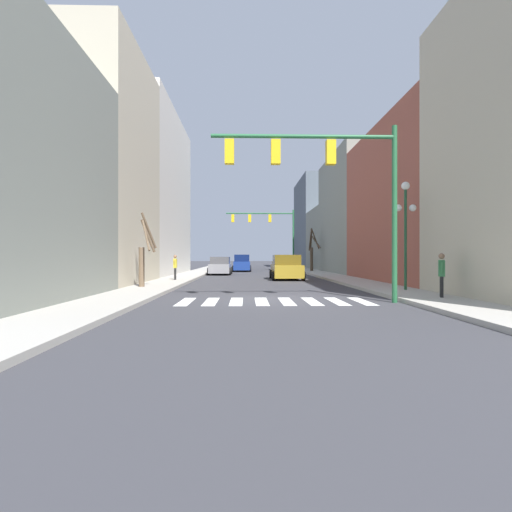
{
  "coord_description": "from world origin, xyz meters",
  "views": [
    {
      "loc": [
        -1.0,
        -14.94,
        1.62
      ],
      "look_at": [
        -0.03,
        24.31,
        1.64
      ],
      "focal_mm": 28.0,
      "sensor_mm": 36.0,
      "label": 1
    }
  ],
  "objects_px": {
    "street_lamp_right_corner": "(405,214)",
    "street_tree_right_mid": "(144,256)",
    "car_driving_away_lane": "(281,263)",
    "street_tree_left_far": "(312,250)",
    "car_parked_left_far": "(220,266)",
    "traffic_signal_far": "(269,225)",
    "pedestrian_on_right_sidewalk": "(442,271)",
    "car_driving_toward_lane": "(286,268)",
    "pedestrian_waiting_at_curb": "(175,265)",
    "car_parked_left_near": "(242,264)",
    "traffic_signal_near": "(326,171)"
  },
  "relations": [
    {
      "from": "street_lamp_right_corner",
      "to": "street_tree_right_mid",
      "type": "relative_size",
      "value": 1.31
    },
    {
      "from": "car_driving_away_lane",
      "to": "street_tree_left_far",
      "type": "bearing_deg",
      "value": -160.38
    },
    {
      "from": "car_driving_away_lane",
      "to": "car_parked_left_far",
      "type": "bearing_deg",
      "value": 151.64
    },
    {
      "from": "traffic_signal_far",
      "to": "car_parked_left_far",
      "type": "height_order",
      "value": "traffic_signal_far"
    },
    {
      "from": "pedestrian_on_right_sidewalk",
      "to": "street_lamp_right_corner",
      "type": "bearing_deg",
      "value": -156.27
    },
    {
      "from": "car_driving_toward_lane",
      "to": "pedestrian_waiting_at_curb",
      "type": "distance_m",
      "value": 7.69
    },
    {
      "from": "street_lamp_right_corner",
      "to": "car_parked_left_near",
      "type": "distance_m",
      "value": 26.74
    },
    {
      "from": "pedestrian_on_right_sidewalk",
      "to": "street_tree_left_far",
      "type": "bearing_deg",
      "value": -156.39
    },
    {
      "from": "car_parked_left_far",
      "to": "street_tree_left_far",
      "type": "bearing_deg",
      "value": -60.77
    },
    {
      "from": "car_driving_toward_lane",
      "to": "traffic_signal_near",
      "type": "bearing_deg",
      "value": 179.94
    },
    {
      "from": "pedestrian_waiting_at_curb",
      "to": "street_lamp_right_corner",
      "type": "bearing_deg",
      "value": -128.04
    },
    {
      "from": "car_driving_away_lane",
      "to": "street_tree_right_mid",
      "type": "relative_size",
      "value": 1.25
    },
    {
      "from": "traffic_signal_far",
      "to": "car_driving_away_lane",
      "type": "bearing_deg",
      "value": 65.53
    },
    {
      "from": "pedestrian_on_right_sidewalk",
      "to": "pedestrian_waiting_at_curb",
      "type": "distance_m",
      "value": 15.81
    },
    {
      "from": "car_driving_away_lane",
      "to": "car_parked_left_near",
      "type": "height_order",
      "value": "car_parked_left_near"
    },
    {
      "from": "traffic_signal_far",
      "to": "street_tree_right_mid",
      "type": "bearing_deg",
      "value": -107.11
    },
    {
      "from": "traffic_signal_far",
      "to": "pedestrian_on_right_sidewalk",
      "type": "bearing_deg",
      "value": -81.22
    },
    {
      "from": "car_driving_toward_lane",
      "to": "car_parked_left_far",
      "type": "bearing_deg",
      "value": 33.59
    },
    {
      "from": "traffic_signal_near",
      "to": "car_parked_left_near",
      "type": "height_order",
      "value": "traffic_signal_near"
    },
    {
      "from": "car_driving_away_lane",
      "to": "car_driving_toward_lane",
      "type": "xyz_separation_m",
      "value": [
        -1.39,
        -19.66,
        0.01
      ]
    },
    {
      "from": "street_tree_left_far",
      "to": "traffic_signal_far",
      "type": "bearing_deg",
      "value": 142.72
    },
    {
      "from": "street_lamp_right_corner",
      "to": "street_tree_right_mid",
      "type": "bearing_deg",
      "value": 169.86
    },
    {
      "from": "traffic_signal_far",
      "to": "car_driving_away_lane",
      "type": "xyz_separation_m",
      "value": [
        1.72,
        3.78,
        -4.21
      ]
    },
    {
      "from": "car_driving_away_lane",
      "to": "street_tree_right_mid",
      "type": "height_order",
      "value": "street_tree_right_mid"
    },
    {
      "from": "traffic_signal_far",
      "to": "street_lamp_right_corner",
      "type": "relative_size",
      "value": 1.57
    },
    {
      "from": "traffic_signal_far",
      "to": "street_tree_left_far",
      "type": "height_order",
      "value": "traffic_signal_far"
    },
    {
      "from": "traffic_signal_far",
      "to": "street_tree_right_mid",
      "type": "distance_m",
      "value": 25.45
    },
    {
      "from": "car_parked_left_near",
      "to": "pedestrian_waiting_at_curb",
      "type": "bearing_deg",
      "value": -12.64
    },
    {
      "from": "pedestrian_on_right_sidewalk",
      "to": "street_tree_right_mid",
      "type": "xyz_separation_m",
      "value": [
        -11.96,
        5.25,
        0.57
      ]
    },
    {
      "from": "traffic_signal_near",
      "to": "street_tree_right_mid",
      "type": "distance_m",
      "value": 10.0
    },
    {
      "from": "street_tree_right_mid",
      "to": "car_parked_left_near",
      "type": "bearing_deg",
      "value": 79.14
    },
    {
      "from": "traffic_signal_near",
      "to": "car_parked_left_far",
      "type": "distance_m",
      "value": 22.43
    },
    {
      "from": "traffic_signal_near",
      "to": "car_parked_left_near",
      "type": "bearing_deg",
      "value": 96.36
    },
    {
      "from": "traffic_signal_far",
      "to": "street_tree_left_far",
      "type": "bearing_deg",
      "value": -37.28
    },
    {
      "from": "car_parked_left_far",
      "to": "pedestrian_on_right_sidewalk",
      "type": "relative_size",
      "value": 2.75
    },
    {
      "from": "street_lamp_right_corner",
      "to": "traffic_signal_far",
      "type": "bearing_deg",
      "value": 99.71
    },
    {
      "from": "pedestrian_waiting_at_curb",
      "to": "street_tree_right_mid",
      "type": "xyz_separation_m",
      "value": [
        -0.51,
        -5.65,
        0.58
      ]
    },
    {
      "from": "traffic_signal_near",
      "to": "car_driving_toward_lane",
      "type": "relative_size",
      "value": 1.55
    },
    {
      "from": "traffic_signal_near",
      "to": "pedestrian_waiting_at_curb",
      "type": "height_order",
      "value": "traffic_signal_near"
    },
    {
      "from": "car_driving_away_lane",
      "to": "pedestrian_on_right_sidewalk",
      "type": "height_order",
      "value": "pedestrian_on_right_sidewalk"
    },
    {
      "from": "car_driving_toward_lane",
      "to": "pedestrian_on_right_sidewalk",
      "type": "height_order",
      "value": "pedestrian_on_right_sidewalk"
    },
    {
      "from": "street_lamp_right_corner",
      "to": "car_driving_toward_lane",
      "type": "height_order",
      "value": "street_lamp_right_corner"
    },
    {
      "from": "street_tree_right_mid",
      "to": "traffic_signal_near",
      "type": "bearing_deg",
      "value": -36.03
    },
    {
      "from": "car_driving_away_lane",
      "to": "street_tree_right_mid",
      "type": "distance_m",
      "value": 29.36
    },
    {
      "from": "street_lamp_right_corner",
      "to": "pedestrian_on_right_sidewalk",
      "type": "distance_m",
      "value": 3.93
    },
    {
      "from": "car_driving_away_lane",
      "to": "car_parked_left_near",
      "type": "relative_size",
      "value": 0.99
    },
    {
      "from": "street_tree_right_mid",
      "to": "pedestrian_waiting_at_curb",
      "type": "bearing_deg",
      "value": 84.87
    },
    {
      "from": "pedestrian_on_right_sidewalk",
      "to": "street_tree_right_mid",
      "type": "height_order",
      "value": "street_tree_right_mid"
    },
    {
      "from": "car_driving_toward_lane",
      "to": "car_parked_left_near",
      "type": "distance_m",
      "value": 15.54
    },
    {
      "from": "car_parked_left_far",
      "to": "pedestrian_waiting_at_curb",
      "type": "distance_m",
      "value": 10.46
    }
  ]
}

